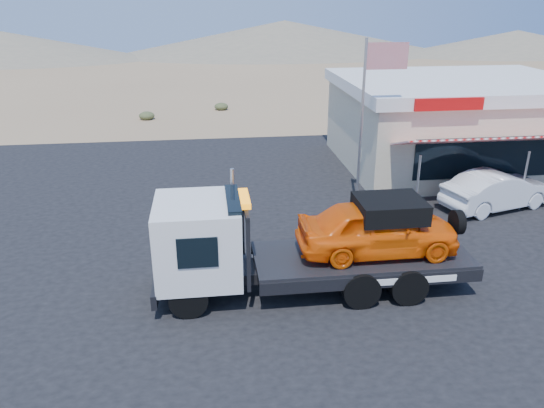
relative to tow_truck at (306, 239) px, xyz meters
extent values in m
plane|color=#8C7050|center=(-1.67, 1.21, -1.47)|extent=(120.00, 120.00, 0.00)
cube|color=black|center=(0.33, 4.21, -1.46)|extent=(32.00, 24.00, 0.02)
cylinder|color=black|center=(-3.05, -0.95, -0.98)|extent=(0.95, 0.29, 0.95)
cylinder|color=black|center=(-3.05, 0.95, -0.98)|extent=(0.95, 0.29, 0.95)
cylinder|color=black|center=(1.23, -0.95, -0.98)|extent=(0.95, 0.52, 0.95)
cylinder|color=black|center=(1.23, 0.95, -0.98)|extent=(0.95, 0.52, 0.95)
cylinder|color=black|center=(2.47, -0.95, -0.98)|extent=(0.95, 0.52, 0.95)
cylinder|color=black|center=(2.47, 0.95, -0.98)|extent=(0.95, 0.52, 0.95)
cube|color=black|center=(0.47, 0.00, -0.84)|extent=(7.79, 0.95, 0.29)
cube|color=white|center=(-2.76, 0.00, 0.16)|extent=(2.09, 2.23, 2.00)
cube|color=black|center=(-1.86, 0.00, 0.83)|extent=(0.33, 1.90, 0.86)
cube|color=black|center=(-1.57, 0.00, 0.12)|extent=(0.10, 2.09, 1.90)
cube|color=orange|center=(-1.57, 0.00, 1.21)|extent=(0.24, 1.14, 0.14)
cube|color=black|center=(1.51, 0.00, -0.57)|extent=(5.70, 2.19, 0.14)
imported|color=#FF5B08|center=(1.90, 0.00, 0.21)|extent=(4.19, 1.68, 1.43)
cube|color=black|center=(2.18, 0.00, 0.75)|extent=(1.71, 1.43, 0.52)
imported|color=silver|center=(8.03, 4.78, -0.76)|extent=(4.47, 2.58, 1.39)
cube|color=#C2B092|center=(8.83, 10.21, 0.25)|extent=(10.00, 8.00, 3.40)
cube|color=white|center=(8.83, 10.21, 2.20)|extent=(10.40, 8.40, 0.50)
cube|color=red|center=(6.33, 5.95, 2.20)|extent=(2.60, 0.12, 0.45)
cube|color=black|center=(8.83, 6.19, 0.05)|extent=(7.00, 0.06, 1.60)
cube|color=red|center=(8.83, 5.31, 1.00)|extent=(9.00, 1.73, 0.61)
cylinder|color=#99999E|center=(4.83, 4.51, -0.35)|extent=(0.08, 0.08, 2.20)
cylinder|color=#99999E|center=(8.83, 4.51, -0.35)|extent=(0.08, 0.08, 2.20)
cylinder|color=#99999E|center=(3.03, 5.71, 1.55)|extent=(0.10, 0.10, 6.00)
cube|color=#B20C14|center=(3.78, 5.71, 3.95)|extent=(1.50, 0.02, 0.90)
ellipsoid|color=#3F4927|center=(-6.09, 21.63, -1.21)|extent=(0.97, 0.97, 0.52)
ellipsoid|color=#3F4927|center=(-1.32, 24.03, -1.22)|extent=(0.93, 0.93, 0.50)
cone|color=#726B59|center=(8.33, 59.21, 0.63)|extent=(44.00, 44.00, 4.20)
cone|color=#726B59|center=(38.33, 55.21, 0.03)|extent=(32.00, 32.00, 3.00)
camera|label=1|loc=(-2.44, -12.18, 5.91)|focal=35.00mm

